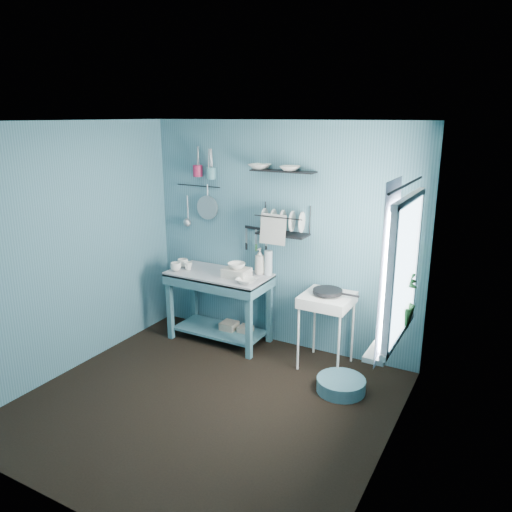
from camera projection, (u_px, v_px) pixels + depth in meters
The scene contains 36 objects.
floor at pixel (207, 403), 4.57m from camera, with size 3.20×3.20×0.00m, color black.
ceiling at pixel (198, 121), 3.89m from camera, with size 3.20×3.20×0.00m, color silver.
wall_back at pixel (280, 237), 5.50m from camera, with size 3.20×3.20×0.00m, color #3B6879.
wall_front at pixel (59, 341), 2.97m from camera, with size 3.20×3.20×0.00m, color #3B6879.
wall_left at pixel (70, 250), 4.97m from camera, with size 3.00×3.00×0.00m, color #3B6879.
wall_right at pixel (391, 307), 3.49m from camera, with size 3.00×3.00×0.00m, color #3B6879.
work_counter at pixel (219, 307), 5.76m from camera, with size 1.16×0.58×0.82m, color #356370.
mug_left at pixel (176, 267), 5.72m from camera, with size 0.12×0.12×0.10m, color silver.
mug_mid at pixel (188, 266), 5.76m from camera, with size 0.10×0.10×0.09m, color silver.
mug_right at pixel (183, 263), 5.87m from camera, with size 0.12×0.12×0.10m, color silver.
wash_tub at pixel (237, 273), 5.50m from camera, with size 0.28×0.22×0.10m, color #BBB6AB.
tub_bowl at pixel (237, 266), 5.48m from camera, with size 0.20×0.20×0.06m, color silver.
soap_bottle at pixel (260, 261), 5.58m from camera, with size 0.12×0.12×0.30m, color #BBB6AB.
water_bottle at pixel (268, 263), 5.55m from camera, with size 0.09×0.09×0.28m, color silver.
counter_bowl at pixel (246, 281), 5.31m from camera, with size 0.22×0.22×0.05m, color silver.
hotplate_stand at pixel (326, 331), 5.16m from camera, with size 0.49×0.49×0.79m, color silver.
frying_pan at pixel (328, 291), 5.04m from camera, with size 0.30×0.30×0.04m, color black.
knife_strip at pixel (257, 229), 5.58m from camera, with size 0.32×0.02×0.03m, color black.
dish_rack at pixel (283, 220), 5.29m from camera, with size 0.55×0.24×0.32m, color black.
upper_shelf at pixel (283, 171), 5.18m from camera, with size 0.70×0.18×0.01m, color black.
shelf_bowl_left at pixel (260, 164), 5.29m from camera, with size 0.22×0.22×0.05m, color silver.
shelf_bowl_right at pixel (290, 167), 5.13m from camera, with size 0.21×0.21×0.05m, color silver.
utensil_cup_magenta at pixel (198, 171), 5.72m from camera, with size 0.11×0.11×0.13m, color #9C1C42.
utensil_cup_teal at pixel (211, 173), 5.64m from camera, with size 0.11×0.11×0.13m, color teal.
colander at pixel (207, 208), 5.81m from camera, with size 0.28×0.28×0.03m, color #A3A6AB.
ladle_outer at pixel (187, 208), 5.97m from camera, with size 0.01×0.01×0.30m, color #A3A6AB.
ladle_inner at pixel (188, 209), 5.97m from camera, with size 0.01×0.01×0.30m, color #A3A6AB.
hook_rail at pixel (198, 186), 5.83m from camera, with size 0.01×0.01×0.60m, color black.
window_glass at pixel (406, 270), 3.84m from camera, with size 1.10×1.10×0.00m, color white.
windowsill at pixel (389, 337), 4.04m from camera, with size 0.16×0.95×0.04m, color silver.
curtain at pixel (388, 273), 3.60m from camera, with size 1.35×1.35×0.00m, color silver.
curtain_rod at pixel (407, 185), 3.68m from camera, with size 0.02×0.02×1.05m, color black.
potted_plant at pixel (399, 299), 4.14m from camera, with size 0.27×0.27×0.48m, color #235927.
storage_tin_large at pixel (229, 331), 5.84m from camera, with size 0.18×0.18×0.22m, color gray.
storage_tin_small at pixel (245, 334), 5.77m from camera, with size 0.15×0.15×0.20m, color gray.
floor_basin at pixel (341, 385), 4.75m from camera, with size 0.47×0.47×0.13m, color teal.
Camera 1 is at (2.34, -3.32, 2.55)m, focal length 35.00 mm.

